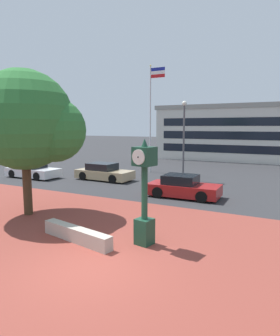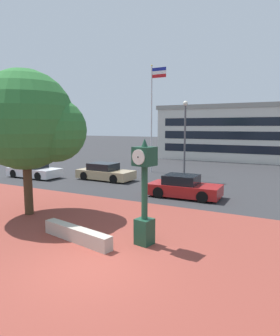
# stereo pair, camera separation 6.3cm
# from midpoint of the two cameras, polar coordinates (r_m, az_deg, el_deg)

# --- Properties ---
(ground_plane) EXTENTS (200.00, 200.00, 0.00)m
(ground_plane) POSITION_cam_midpoint_polar(r_m,az_deg,el_deg) (9.38, -9.03, -17.84)
(ground_plane) COLOR #2D2D30
(plaza_brick_paving) EXTENTS (44.00, 11.38, 0.01)m
(plaza_brick_paving) POSITION_cam_midpoint_polar(r_m,az_deg,el_deg) (10.65, -3.38, -14.50)
(plaza_brick_paving) COLOR brown
(plaza_brick_paving) RESTS_ON ground
(planter_wall) EXTENTS (3.22, 0.99, 0.50)m
(planter_wall) POSITION_cam_midpoint_polar(r_m,az_deg,el_deg) (11.23, -11.64, -12.10)
(planter_wall) COLOR #ADA393
(planter_wall) RESTS_ON ground
(street_clock) EXTENTS (0.74, 0.77, 3.65)m
(street_clock) POSITION_cam_midpoint_polar(r_m,az_deg,el_deg) (10.31, 1.03, -4.67)
(street_clock) COLOR #19422D
(street_clock) RESTS_ON ground
(plaza_tree) EXTENTS (4.80, 4.47, 6.56)m
(plaza_tree) POSITION_cam_midpoint_polar(r_m,az_deg,el_deg) (14.55, -19.64, 8.07)
(plaza_tree) COLOR #42301E
(plaza_tree) RESTS_ON ground
(car_street_mid) EXTENTS (4.12, 2.03, 1.28)m
(car_street_mid) POSITION_cam_midpoint_polar(r_m,az_deg,el_deg) (17.65, 8.33, -3.61)
(car_street_mid) COLOR maroon
(car_street_mid) RESTS_ON ground
(car_street_far) EXTENTS (4.38, 2.00, 1.28)m
(car_street_far) POSITION_cam_midpoint_polar(r_m,az_deg,el_deg) (25.59, -19.22, -0.40)
(car_street_far) COLOR silver
(car_street_far) RESTS_ON ground
(car_street_distant) EXTENTS (4.41, 2.06, 1.28)m
(car_street_distant) POSITION_cam_midpoint_polar(r_m,az_deg,el_deg) (23.19, -6.50, -0.83)
(car_street_distant) COLOR tan
(car_street_distant) RESTS_ON ground
(flagpole_primary) EXTENTS (1.40, 0.14, 9.25)m
(flagpole_primary) POSITION_cam_midpoint_polar(r_m,az_deg,el_deg) (26.83, 2.46, 10.47)
(flagpole_primary) COLOR silver
(flagpole_primary) RESTS_ON ground
(civic_building) EXTENTS (20.88, 10.80, 6.55)m
(civic_building) POSITION_cam_midpoint_polar(r_m,az_deg,el_deg) (40.36, 20.06, 6.30)
(civic_building) COLOR beige
(civic_building) RESTS_ON ground
(street_lamp_post) EXTENTS (0.36, 0.36, 5.90)m
(street_lamp_post) POSITION_cam_midpoint_polar(r_m,az_deg,el_deg) (22.99, 8.52, 6.80)
(street_lamp_post) COLOR #4C4C51
(street_lamp_post) RESTS_ON ground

